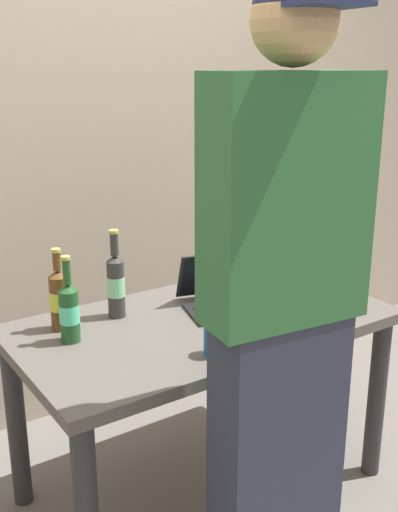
{
  "coord_description": "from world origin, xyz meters",
  "views": [
    {
      "loc": [
        -1.22,
        -1.77,
        1.65
      ],
      "look_at": [
        -0.02,
        0.0,
        0.99
      ],
      "focal_mm": 43.38,
      "sensor_mm": 36.0,
      "label": 1
    }
  ],
  "objects_px": {
    "laptop": "(225,295)",
    "beer_bottle_dark": "(116,283)",
    "beer_bottle_brown": "(59,298)",
    "beer_bottle_amber": "(69,311)",
    "coffee_mug": "(215,340)",
    "person_figure": "(282,317)"
  },
  "relations": [
    {
      "from": "beer_bottle_dark",
      "to": "person_figure",
      "type": "distance_m",
      "value": 0.82
    },
    {
      "from": "beer_bottle_dark",
      "to": "person_figure",
      "type": "height_order",
      "value": "person_figure"
    },
    {
      "from": "coffee_mug",
      "to": "person_figure",
      "type": "bearing_deg",
      "value": -92.31
    },
    {
      "from": "beer_bottle_amber",
      "to": "person_figure",
      "type": "relative_size",
      "value": 0.16
    },
    {
      "from": "coffee_mug",
      "to": "laptop",
      "type": "bearing_deg",
      "value": 49.16
    },
    {
      "from": "laptop",
      "to": "coffee_mug",
      "type": "relative_size",
      "value": 3.69
    },
    {
      "from": "person_figure",
      "to": "coffee_mug",
      "type": "distance_m",
      "value": 0.39
    },
    {
      "from": "beer_bottle_dark",
      "to": "person_figure",
      "type": "bearing_deg",
      "value": -82.37
    },
    {
      "from": "beer_bottle_dark",
      "to": "beer_bottle_amber",
      "type": "xyz_separation_m",
      "value": [
        -0.23,
        -0.11,
        -0.02
      ]
    },
    {
      "from": "laptop",
      "to": "beer_bottle_dark",
      "type": "bearing_deg",
      "value": 159.43
    },
    {
      "from": "beer_bottle_dark",
      "to": "beer_bottle_amber",
      "type": "height_order",
      "value": "beer_bottle_dark"
    },
    {
      "from": "laptop",
      "to": "person_figure",
      "type": "bearing_deg",
      "value": -114.12
    },
    {
      "from": "beer_bottle_amber",
      "to": "beer_bottle_dark",
      "type": "bearing_deg",
      "value": 25.07
    },
    {
      "from": "laptop",
      "to": "beer_bottle_brown",
      "type": "xyz_separation_m",
      "value": [
        -0.62,
        0.16,
        0.07
      ]
    },
    {
      "from": "beer_bottle_dark",
      "to": "beer_bottle_amber",
      "type": "relative_size",
      "value": 1.1
    },
    {
      "from": "laptop",
      "to": "coffee_mug",
      "type": "xyz_separation_m",
      "value": [
        -0.28,
        -0.32,
        0.0
      ]
    },
    {
      "from": "beer_bottle_amber",
      "to": "person_figure",
      "type": "xyz_separation_m",
      "value": [
        0.34,
        -0.69,
        0.14
      ]
    },
    {
      "from": "beer_bottle_brown",
      "to": "person_figure",
      "type": "relative_size",
      "value": 0.16
    },
    {
      "from": "laptop",
      "to": "beer_bottle_amber",
      "type": "xyz_separation_m",
      "value": [
        -0.63,
        0.04,
        0.06
      ]
    },
    {
      "from": "beer_bottle_brown",
      "to": "person_figure",
      "type": "bearing_deg",
      "value": -67.94
    },
    {
      "from": "beer_bottle_brown",
      "to": "beer_bottle_amber",
      "type": "xyz_separation_m",
      "value": [
        -0.01,
        -0.12,
        -0.01
      ]
    },
    {
      "from": "laptop",
      "to": "beer_bottle_dark",
      "type": "distance_m",
      "value": 0.43
    }
  ]
}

